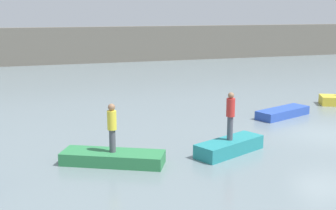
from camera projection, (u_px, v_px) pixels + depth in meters
ground_plane at (325, 135)px, 18.95m from camera, size 120.00×120.00×0.00m
embankment_wall at (144, 44)px, 46.19m from camera, size 80.00×1.20×3.63m
rowboat_green at (113, 158)px, 15.33m from camera, size 3.69×2.61×0.44m
rowboat_teal at (229, 147)px, 16.46m from camera, size 3.06×2.05×0.52m
rowboat_blue at (283, 113)px, 22.11m from camera, size 3.28×2.01×0.43m
person_red_shirt at (230, 114)px, 16.19m from camera, size 0.32×0.32×1.81m
person_yellow_shirt at (112, 125)px, 15.08m from camera, size 0.32×0.32×1.72m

